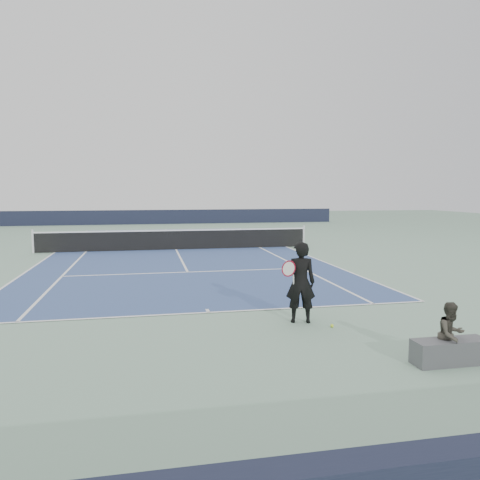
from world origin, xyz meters
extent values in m
plane|color=gray|center=(0.00, 0.00, 0.00)|extent=(80.00, 80.00, 0.00)
cube|color=#354C7F|center=(0.00, 0.00, 0.01)|extent=(10.97, 23.77, 0.01)
cylinder|color=silver|center=(-6.40, 0.00, 0.54)|extent=(0.10, 0.10, 1.07)
cylinder|color=silver|center=(6.40, 0.00, 0.54)|extent=(0.10, 0.10, 1.07)
cube|color=black|center=(0.00, 0.00, 0.46)|extent=(12.80, 0.03, 0.90)
cube|color=white|center=(0.00, 0.00, 0.93)|extent=(12.80, 0.04, 0.06)
cube|color=black|center=(0.00, 17.88, 0.60)|extent=(30.00, 0.25, 1.20)
imported|color=black|center=(1.82, -13.02, 0.87)|extent=(0.75, 0.60, 1.74)
torus|color=maroon|center=(1.54, -13.07, 1.18)|extent=(0.34, 0.18, 0.36)
cylinder|color=white|center=(1.54, -13.07, 1.18)|extent=(0.29, 0.14, 0.32)
cylinder|color=white|center=(1.66, -13.04, 0.92)|extent=(0.08, 0.13, 0.27)
sphere|color=#C2E12E|center=(2.34, -13.52, 0.04)|extent=(0.07, 0.07, 0.07)
cube|color=#4B4C50|center=(3.43, -15.81, 0.20)|extent=(1.30, 0.63, 0.40)
imported|color=#3C3830|center=(3.43, -15.81, 0.48)|extent=(0.59, 0.50, 1.07)
camera|label=1|loc=(-1.36, -22.34, 2.80)|focal=35.00mm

